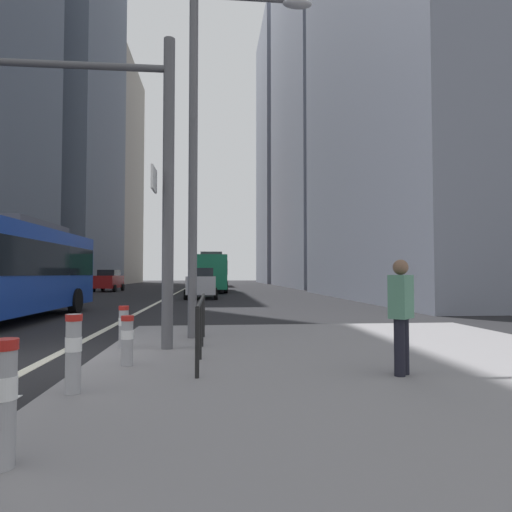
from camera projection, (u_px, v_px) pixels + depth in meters
ground_plane at (165, 299)px, 27.96m from camera, size 160.00×160.00×0.00m
median_island at (359, 361)px, 7.61m from camera, size 9.00×10.00×0.15m
lane_centre_line at (178, 292)px, 37.91m from camera, size 0.20×80.00×0.01m
office_tower_left_mid at (50, 107)px, 51.98m from camera, size 13.58×18.74×42.06m
office_tower_left_far at (101, 174)px, 75.42m from camera, size 11.42×18.76×37.07m
office_tower_right_mid at (325, 97)px, 56.36m from camera, size 10.56×24.36×48.00m
office_tower_right_far at (292, 155)px, 79.67m from camera, size 11.18×18.03×45.88m
city_bus_red_receding at (211, 271)px, 39.94m from camera, size 2.72×11.28×3.40m
city_bus_red_distant at (215, 272)px, 57.29m from camera, size 2.73×10.62×3.40m
car_oncoming_mid at (109, 280)px, 40.14m from camera, size 2.20×4.20×1.94m
car_receding_near at (201, 283)px, 28.53m from camera, size 2.06×4.42×1.94m
traffic_signal_gantry at (42, 136)px, 8.36m from camera, size 6.94×0.65×6.00m
street_lamp_post at (193, 110)px, 10.09m from camera, size 5.50×0.32×8.00m
bollard_front at (3, 396)px, 3.27m from camera, size 0.20×0.20×0.94m
bollard_left at (73, 349)px, 5.30m from camera, size 0.20×0.20×0.94m
bollard_right at (127, 338)px, 6.91m from camera, size 0.20×0.20×0.77m
bollard_back at (124, 324)px, 8.54m from camera, size 0.20×0.20×0.81m
pedestrian_railing at (201, 313)px, 8.08m from camera, size 0.06×4.06×0.98m
pedestrian_waiting at (401, 311)px, 6.28m from camera, size 0.44×0.44×1.62m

